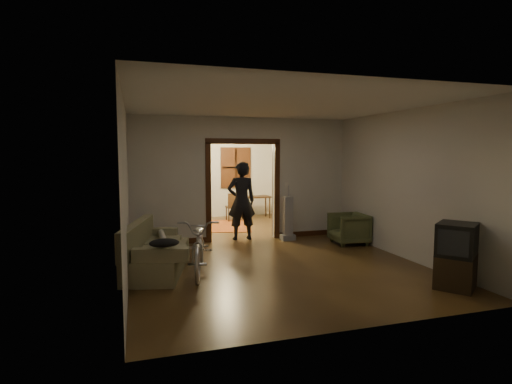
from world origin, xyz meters
name	(u,v)px	position (x,y,z in m)	size (l,w,h in m)	color
floor	(252,246)	(0.00, 0.00, 0.00)	(5.00, 8.50, 0.01)	#392612
ceiling	(252,114)	(0.00, 0.00, 2.80)	(5.00, 8.50, 0.01)	white
wall_back	(214,173)	(0.00, 4.25, 1.40)	(5.00, 0.02, 2.80)	beige
wall_left	(128,184)	(-2.50, 0.00, 1.40)	(0.02, 8.50, 2.80)	beige
wall_right	(356,179)	(2.50, 0.00, 1.40)	(0.02, 8.50, 2.80)	beige
partition_wall	(243,179)	(0.00, 0.75, 1.40)	(5.00, 0.14, 2.80)	beige
door_casing	(243,192)	(0.00, 0.75, 1.10)	(1.74, 0.20, 2.32)	#391C0D
far_window	(236,168)	(0.70, 4.21, 1.55)	(0.98, 0.06, 1.28)	black
chandelier	(226,140)	(0.00, 2.50, 2.35)	(0.24, 0.24, 0.24)	#FFE0A5
light_switch	(287,185)	(1.05, 0.68, 1.25)	(0.08, 0.01, 0.12)	silver
sofa	(158,247)	(-2.03, -1.29, 0.42)	(0.83, 1.84, 0.85)	#6A6846
rolled_paper	(162,236)	(-1.93, -0.99, 0.53)	(0.11, 0.11, 0.85)	beige
jacket	(164,243)	(-1.98, -2.20, 0.68)	(0.43, 0.33, 0.13)	black
bicycle	(200,245)	(-1.36, -1.56, 0.47)	(0.63, 1.81, 0.95)	silver
armchair	(349,229)	(2.11, -0.37, 0.34)	(0.72, 0.74, 0.68)	#48502D
tv_stand	(455,271)	(2.12, -3.43, 0.25)	(0.56, 0.51, 0.51)	black
crt_tv	(457,240)	(2.12, -3.43, 0.73)	(0.56, 0.50, 0.48)	black
vacuum	(288,218)	(0.98, 0.40, 0.51)	(0.31, 0.25, 1.01)	gray
person	(241,201)	(-0.03, 0.75, 0.90)	(0.66, 0.43, 1.80)	black
oriental_rug	(225,226)	(-0.04, 2.57, 0.01)	(1.44, 1.89, 0.01)	maroon
locker	(172,188)	(-1.33, 3.90, 0.97)	(0.97, 0.54, 1.94)	#2C3A22
globe	(171,155)	(-1.33, 3.90, 1.94)	(0.27, 0.27, 0.27)	#1E5972
desk	(255,207)	(1.17, 3.64, 0.33)	(0.90, 0.51, 0.67)	black
desk_chair	(233,207)	(0.38, 3.32, 0.42)	(0.37, 0.37, 0.83)	black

